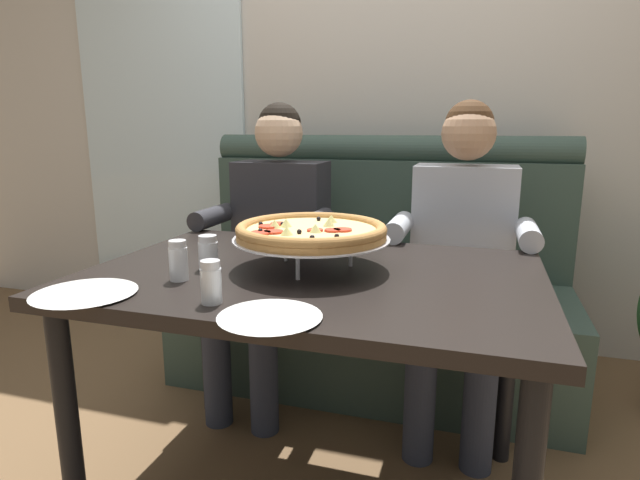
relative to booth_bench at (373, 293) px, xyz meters
The scene contains 13 objects.
back_wall_with_window 1.15m from the booth_bench, 90.00° to the left, with size 6.00×0.12×2.80m, color beige.
window_panel 1.82m from the booth_bench, 160.91° to the left, with size 1.10×0.02×2.80m, color white.
booth_bench is the anchor object (origin of this frame).
dining_table 0.96m from the booth_bench, 90.00° to the right, with size 1.31×0.91×0.76m.
diner_left 0.57m from the booth_bench, 146.17° to the right, with size 0.54×0.64×1.27m.
diner_right 0.57m from the booth_bench, 33.83° to the right, with size 0.54×0.64×1.27m.
pizza 1.02m from the booth_bench, 90.86° to the right, with size 0.46×0.46×0.15m.
shaker_parmesan 1.12m from the booth_bench, 106.82° to the right, with size 0.06×0.06×0.10m.
shaker_pepper_flakes 1.24m from the booth_bench, 106.08° to the right, with size 0.05×0.05×0.11m.
shaker_oregano 1.34m from the booth_bench, 96.50° to the right, with size 0.05×0.05×0.11m.
plate_near_left 1.37m from the booth_bench, 88.78° to the right, with size 0.23×0.23×0.02m.
plate_near_right 1.44m from the booth_bench, 110.19° to the right, with size 0.26×0.26×0.02m.
patio_chair 1.80m from the booth_bench, 139.20° to the left, with size 0.40×0.41×0.86m.
Camera 1 is at (0.45, -1.40, 1.17)m, focal length 29.10 mm.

